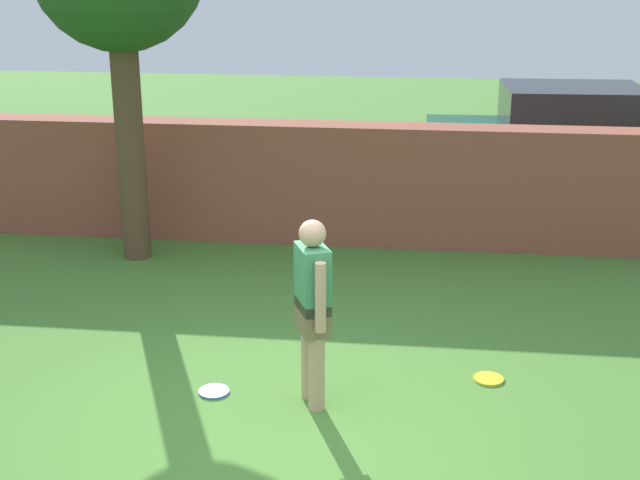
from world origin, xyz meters
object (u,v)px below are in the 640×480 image
car (569,144)px  frisbee_blue (214,391)px  person (313,305)px  frisbee_yellow (489,379)px

car → frisbee_blue: bearing=-122.7°
person → car: size_ratio=0.38×
person → frisbee_blue: 1.25m
frisbee_yellow → frisbee_blue: size_ratio=1.00×
person → frisbee_blue: size_ratio=6.00×
person → frisbee_yellow: (1.51, 0.60, -0.89)m
car → frisbee_blue: 7.72m
car → frisbee_yellow: size_ratio=15.79×
car → frisbee_yellow: car is taller
person → car: bearing=132.3°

